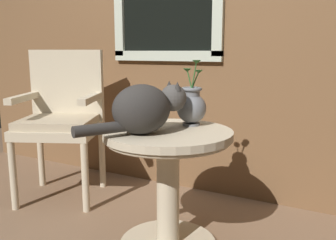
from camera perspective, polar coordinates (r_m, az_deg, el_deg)
ground_plane at (r=2.04m, az=-7.36°, el=-17.96°), size 6.00×6.00×0.00m
back_wall at (r=2.56m, az=3.62°, el=18.10°), size 4.00×0.07×2.60m
wicker_side_table at (r=1.79m, az=0.00°, el=-7.57°), size 0.62×0.62×0.60m
wicker_chair at (r=2.55m, az=-16.19°, el=0.90°), size 0.64×0.63×0.98m
cat at (r=1.66m, az=-3.68°, el=1.84°), size 0.34×0.50×0.23m
pewter_vase_with_ivy at (r=1.85m, az=3.69°, el=2.24°), size 0.15×0.15×0.33m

